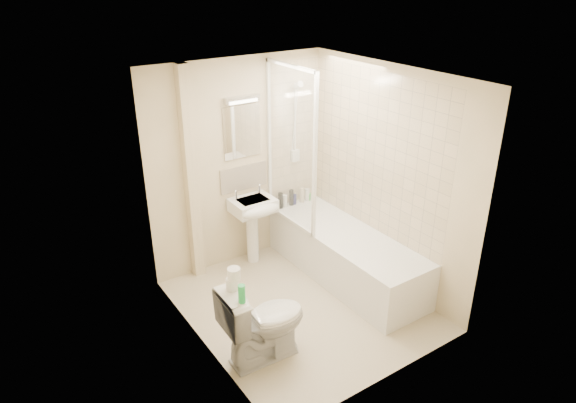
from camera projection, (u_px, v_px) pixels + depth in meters
floor at (301, 306)px, 5.40m from camera, size 2.50×2.50×0.00m
wall_back at (239, 164)px, 5.84m from camera, size 2.20×0.02×2.40m
wall_left at (197, 233)px, 4.34m from camera, size 0.02×2.50×2.40m
wall_right at (387, 178)px, 5.45m from camera, size 0.02×2.50×2.40m
ceiling at (304, 76)px, 4.39m from camera, size 2.20×2.50×0.02m
tile_back at (294, 135)px, 6.11m from camera, size 0.70×0.01×1.75m
tile_right at (374, 153)px, 5.50m from camera, size 0.01×2.10×1.75m
pipe_boxing at (191, 177)px, 5.48m from camera, size 0.12×0.12×2.40m
splashback at (244, 177)px, 5.93m from camera, size 0.60×0.02×0.30m
mirror at (242, 132)px, 5.69m from camera, size 0.46×0.01×0.60m
strip_light at (242, 99)px, 5.52m from camera, size 0.42×0.07×0.07m
bathtub at (345, 254)px, 5.81m from camera, size 0.70×2.10×0.55m
shower_screen at (290, 148)px, 5.60m from camera, size 0.04×0.92×1.80m
shower_fixture at (296, 126)px, 6.03m from camera, size 0.10×0.16×0.99m
pedestal_sink at (255, 213)px, 5.91m from camera, size 0.49×0.46×0.94m
bottle_black_a at (281, 201)px, 6.26m from camera, size 0.06×0.06×0.20m
bottle_white_a at (285, 201)px, 6.30m from camera, size 0.05×0.05×0.15m
bottle_black_b at (291, 198)px, 6.34m from camera, size 0.06×0.06×0.20m
bottle_blue at (294, 199)px, 6.38m from camera, size 0.05×0.05×0.13m
bottle_cream at (302, 195)px, 6.42m from camera, size 0.06×0.06×0.19m
bottle_white_b at (307, 195)px, 6.47m from camera, size 0.06×0.06×0.16m
bottle_green at (308, 197)px, 6.49m from camera, size 0.06×0.06×0.09m
toilet at (264, 321)px, 4.55m from camera, size 0.50×0.81×0.78m
toilet_roll_lower at (232, 284)px, 4.29m from camera, size 0.11×0.11×0.10m
toilet_roll_upper at (234, 274)px, 4.26m from camera, size 0.11×0.11×0.10m
green_bottle at (242, 294)px, 4.11m from camera, size 0.06×0.06×0.16m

